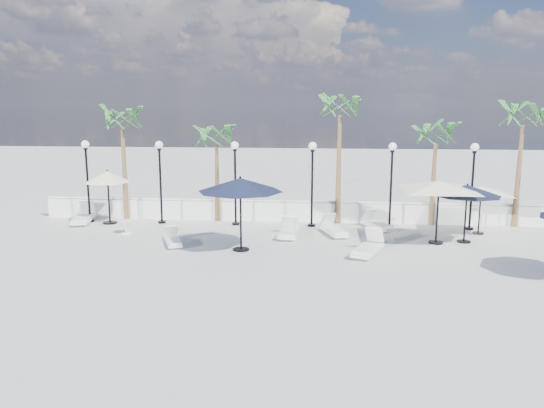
# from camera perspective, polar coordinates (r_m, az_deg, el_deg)

# --- Properties ---
(ground) EXTENTS (100.00, 100.00, 0.00)m
(ground) POSITION_cam_1_polar(r_m,az_deg,el_deg) (18.02, 3.84, -7.06)
(ground) COLOR #ADACA7
(ground) RESTS_ON ground
(balustrade) EXTENTS (26.00, 0.30, 1.01)m
(balustrade) POSITION_cam_1_polar(r_m,az_deg,el_deg) (25.17, 4.33, -0.84)
(balustrade) COLOR silver
(balustrade) RESTS_ON ground
(lamppost_0) EXTENTS (0.36, 0.36, 3.84)m
(lamppost_0) POSITION_cam_1_polar(r_m,az_deg,el_deg) (26.23, -19.29, 3.53)
(lamppost_0) COLOR black
(lamppost_0) RESTS_ON ground
(lamppost_1) EXTENTS (0.36, 0.36, 3.84)m
(lamppost_1) POSITION_cam_1_polar(r_m,az_deg,el_deg) (24.97, -11.96, 3.57)
(lamppost_1) COLOR black
(lamppost_1) RESTS_ON ground
(lamppost_2) EXTENTS (0.36, 0.36, 3.84)m
(lamppost_2) POSITION_cam_1_polar(r_m,az_deg,el_deg) (24.17, -3.99, 3.55)
(lamppost_2) COLOR black
(lamppost_2) RESTS_ON ground
(lamppost_3) EXTENTS (0.36, 0.36, 3.84)m
(lamppost_3) POSITION_cam_1_polar(r_m,az_deg,el_deg) (23.85, 4.35, 3.45)
(lamppost_3) COLOR black
(lamppost_3) RESTS_ON ground
(lamppost_4) EXTENTS (0.36, 0.36, 3.84)m
(lamppost_4) POSITION_cam_1_polar(r_m,az_deg,el_deg) (24.05, 12.73, 3.27)
(lamppost_4) COLOR black
(lamppost_4) RESTS_ON ground
(lamppost_5) EXTENTS (0.36, 0.36, 3.84)m
(lamppost_5) POSITION_cam_1_polar(r_m,az_deg,el_deg) (24.74, 20.80, 3.04)
(lamppost_5) COLOR black
(lamppost_5) RESTS_ON ground
(palm_0) EXTENTS (2.60, 2.60, 5.50)m
(palm_0) POSITION_cam_1_polar(r_m,az_deg,el_deg) (26.22, -15.83, 8.21)
(palm_0) COLOR brown
(palm_0) RESTS_ON ground
(palm_1) EXTENTS (2.60, 2.60, 4.70)m
(palm_1) POSITION_cam_1_polar(r_m,az_deg,el_deg) (25.01, -6.01, 6.66)
(palm_1) COLOR brown
(palm_1) RESTS_ON ground
(palm_2) EXTENTS (2.60, 2.60, 6.10)m
(palm_2) POSITION_cam_1_polar(r_m,az_deg,el_deg) (24.48, 7.33, 9.74)
(palm_2) COLOR brown
(palm_2) RESTS_ON ground
(palm_3) EXTENTS (2.60, 2.60, 4.90)m
(palm_3) POSITION_cam_1_polar(r_m,az_deg,el_deg) (25.03, 17.21, 6.70)
(palm_3) COLOR brown
(palm_3) RESTS_ON ground
(palm_4) EXTENTS (2.60, 2.60, 5.70)m
(palm_4) POSITION_cam_1_polar(r_m,az_deg,el_deg) (26.00, 25.39, 8.00)
(palm_4) COLOR brown
(palm_4) RESTS_ON ground
(lounger_0) EXTENTS (1.09, 1.69, 0.60)m
(lounger_0) POSITION_cam_1_polar(r_m,az_deg,el_deg) (21.33, -10.60, -3.83)
(lounger_0) COLOR silver
(lounger_0) RESTS_ON ground
(lounger_1) EXTENTS (1.12, 2.24, 0.80)m
(lounger_1) POSITION_cam_1_polar(r_m,az_deg,el_deg) (26.39, -19.58, -1.34)
(lounger_1) COLOR silver
(lounger_1) RESTS_ON ground
(lounger_2) EXTENTS (0.72, 1.88, 0.69)m
(lounger_2) POSITION_cam_1_polar(r_m,az_deg,el_deg) (22.24, 1.73, -2.98)
(lounger_2) COLOR silver
(lounger_2) RESTS_ON ground
(lounger_3) EXTENTS (0.89, 1.93, 0.70)m
(lounger_3) POSITION_cam_1_polar(r_m,az_deg,el_deg) (22.31, 1.75, -2.93)
(lounger_3) COLOR silver
(lounger_3) RESTS_ON ground
(lounger_4) EXTENTS (1.33, 2.00, 0.72)m
(lounger_4) POSITION_cam_1_polar(r_m,az_deg,el_deg) (24.09, 11.16, -2.09)
(lounger_4) COLOR silver
(lounger_4) RESTS_ON ground
(lounger_5) EXTENTS (1.23, 2.04, 0.73)m
(lounger_5) POSITION_cam_1_polar(r_m,az_deg,el_deg) (22.72, 6.68, -2.72)
(lounger_5) COLOR silver
(lounger_5) RESTS_ON ground
(lounger_6) EXTENTS (1.40, 2.22, 0.79)m
(lounger_6) POSITION_cam_1_polar(r_m,az_deg,el_deg) (19.98, 10.29, -4.63)
(lounger_6) COLOR silver
(lounger_6) RESTS_ON ground
(side_table_0) EXTENTS (0.60, 0.60, 0.58)m
(side_table_0) POSITION_cam_1_polar(r_m,az_deg,el_deg) (23.64, -15.40, -2.25)
(side_table_0) COLOR silver
(side_table_0) RESTS_ON ground
(side_table_1) EXTENTS (0.49, 0.49, 0.48)m
(side_table_1) POSITION_cam_1_polar(r_m,az_deg,el_deg) (22.20, -10.46, -3.03)
(side_table_1) COLOR silver
(side_table_1) RESTS_ON ground
(side_table_2) EXTENTS (0.50, 0.50, 0.49)m
(side_table_2) POSITION_cam_1_polar(r_m,az_deg,el_deg) (21.96, 12.78, -3.25)
(side_table_2) COLOR silver
(side_table_2) RESTS_ON ground
(parasol_navy_left) EXTENTS (3.23, 3.23, 2.85)m
(parasol_navy_left) POSITION_cam_1_polar(r_m,az_deg,el_deg) (19.80, -3.42, 2.03)
(parasol_navy_left) COLOR black
(parasol_navy_left) RESTS_ON ground
(parasol_navy_mid) EXTENTS (2.68, 2.68, 2.40)m
(parasol_navy_mid) POSITION_cam_1_polar(r_m,az_deg,el_deg) (22.39, 20.26, 1.36)
(parasol_navy_mid) COLOR black
(parasol_navy_mid) RESTS_ON ground
(parasol_cream_sq_a) EXTENTS (5.54, 5.54, 2.72)m
(parasol_cream_sq_a) POSITION_cam_1_polar(r_m,az_deg,el_deg) (21.78, 17.55, 2.36)
(parasol_cream_sq_a) COLOR black
(parasol_cream_sq_a) RESTS_ON ground
(parasol_cream_sq_b) EXTENTS (4.46, 4.46, 2.23)m
(parasol_cream_sq_b) POSITION_cam_1_polar(r_m,az_deg,el_deg) (24.13, 21.61, 1.78)
(parasol_cream_sq_b) COLOR black
(parasol_cream_sq_b) RESTS_ON ground
(parasol_cream_small) EXTENTS (2.06, 2.06, 2.53)m
(parasol_cream_small) POSITION_cam_1_polar(r_m,az_deg,el_deg) (25.55, -17.28, 2.74)
(parasol_cream_small) COLOR black
(parasol_cream_small) RESTS_ON ground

